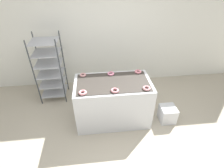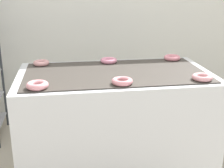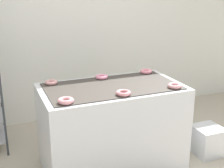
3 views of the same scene
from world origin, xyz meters
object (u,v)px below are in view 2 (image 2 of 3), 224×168
(donut_far_center, at_px, (109,60))
(fryer_machine, at_px, (115,128))
(donut_near_center, at_px, (122,81))
(donut_near_right, at_px, (202,77))
(donut_far_right, at_px, (172,58))
(donut_near_left, at_px, (37,85))
(donut_far_left, at_px, (41,63))

(donut_far_center, bearing_deg, fryer_machine, -88.55)
(donut_near_center, bearing_deg, fryer_machine, 89.18)
(donut_near_right, distance_m, donut_far_right, 0.57)
(fryer_machine, relative_size, donut_far_center, 10.58)
(donut_far_center, height_order, donut_far_right, donut_far_right)
(donut_near_left, bearing_deg, donut_far_left, 90.99)
(donut_near_right, bearing_deg, donut_near_center, -179.57)
(donut_near_left, distance_m, donut_far_center, 0.77)
(donut_far_left, distance_m, donut_far_right, 1.09)
(fryer_machine, bearing_deg, donut_near_left, -152.44)
(donut_near_right, bearing_deg, donut_near_left, -179.72)
(donut_near_left, bearing_deg, donut_far_center, 46.59)
(donut_far_left, xyz_separation_m, donut_far_center, (0.54, -0.01, 0.00))
(donut_near_center, bearing_deg, donut_far_center, 90.32)
(donut_near_right, relative_size, donut_far_right, 1.02)
(donut_near_right, bearing_deg, donut_far_left, 152.86)
(donut_near_left, bearing_deg, donut_near_right, 0.28)
(donut_near_center, height_order, donut_far_right, donut_far_right)
(fryer_machine, relative_size, donut_near_center, 10.19)
(donut_near_center, distance_m, donut_near_right, 0.55)
(fryer_machine, xyz_separation_m, donut_near_right, (0.55, -0.28, 0.47))
(donut_near_center, distance_m, donut_far_center, 0.56)
(donut_near_left, relative_size, donut_near_right, 1.00)
(donut_far_center, bearing_deg, donut_near_right, -44.92)
(donut_far_right, bearing_deg, donut_near_left, -151.91)
(fryer_machine, relative_size, donut_near_right, 10.30)
(fryer_machine, height_order, donut_far_center, donut_far_center)
(fryer_machine, distance_m, donut_far_left, 0.78)
(donut_near_left, height_order, donut_far_left, donut_near_left)
(donut_far_right, bearing_deg, donut_far_center, -178.70)
(donut_near_left, xyz_separation_m, donut_far_left, (-0.01, 0.57, -0.00))
(fryer_machine, height_order, donut_near_right, donut_near_right)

